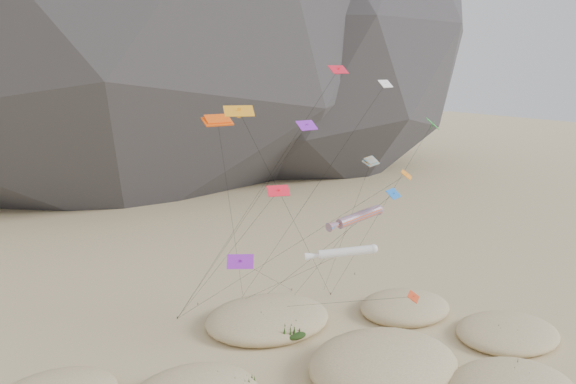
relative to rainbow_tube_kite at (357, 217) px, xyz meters
name	(u,v)px	position (x,y,z in m)	size (l,w,h in m)	color
dunes	(335,379)	(-6.58, -6.51, -12.16)	(52.86, 38.25, 4.17)	#CCB789
dune_grass	(359,375)	(-4.47, -7.17, -12.04)	(42.36, 29.87, 1.50)	black
kite_stakes	(269,298)	(-3.13, 13.29, -12.73)	(25.26, 4.89, 0.30)	#3F2D1E
rainbow_tube_kite	(357,217)	(0.00, 0.00, 0.00)	(7.34, 12.13, 13.71)	#FF561A
white_tube_kite	(343,252)	(-2.22, -0.90, -2.97)	(9.65, 15.83, 10.61)	silver
orange_parafoil	(218,123)	(-13.10, 2.84, 9.50)	(9.26, 14.09, 23.14)	#DE480B
multi_parafoil	(370,163)	(4.88, 4.73, 4.32)	(2.68, 9.05, 17.84)	orange
delta_kites	(338,164)	(-1.66, 1.05, 5.22)	(25.64, 20.75, 27.35)	orange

